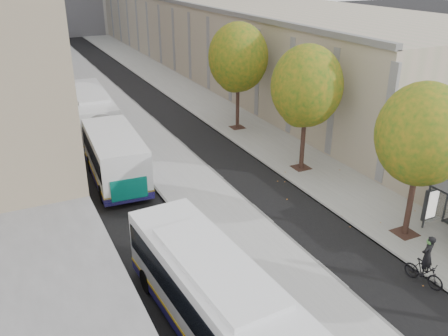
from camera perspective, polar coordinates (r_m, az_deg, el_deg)
bus_platform at (r=39.42m, az=-10.85°, el=4.97°), size 4.25×150.00×0.15m
sidewalk at (r=42.07m, az=-0.28°, el=6.55°), size 4.75×150.00×0.08m
building_tan at (r=71.79m, az=-2.24°, el=16.95°), size 18.00×92.00×8.00m
tree_c at (r=23.23m, az=22.74°, el=3.72°), size 4.20×4.20×7.28m
tree_d at (r=29.55m, az=9.92°, el=9.67°), size 4.40×4.40×7.60m
tree_e at (r=37.00m, az=1.71°, el=13.16°), size 4.60×4.60×7.92m
bus_far at (r=34.41m, az=-14.74°, el=4.70°), size 3.80×18.90×3.13m
cyclist at (r=21.71m, az=23.03°, el=-10.83°), size 0.83×1.85×2.28m
distant_car at (r=60.31m, az=-20.57°, el=10.94°), size 2.14×3.91×1.26m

